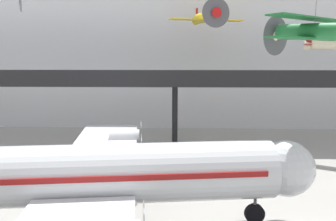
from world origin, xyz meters
name	(u,v)px	position (x,y,z in m)	size (l,w,h in m)	color
hangar_back_wall	(176,48)	(0.00, 38.72, 11.92)	(140.00, 3.00, 23.84)	silver
mezzanine_walkway	(175,83)	(0.00, 28.68, 7.54)	(110.00, 3.20, 9.17)	black
airliner_silver_main	(72,176)	(-6.05, 7.84, 3.64)	(31.03, 35.45, 10.66)	silver
suspended_plane_green_biplane	(314,31)	(9.34, 11.62, 12.44)	(7.07, 6.65, 9.00)	#1E6B33
suspended_plane_yellow_lowwing	(205,17)	(3.74, 31.21, 15.49)	(9.39, 7.86, 5.96)	yellow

